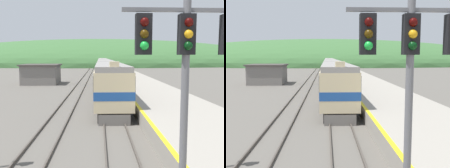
% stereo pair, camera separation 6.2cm
% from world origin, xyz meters
% --- Properties ---
extents(track_main, '(1.52, 180.00, 0.16)m').
position_xyz_m(track_main, '(0.00, 70.00, 0.08)').
color(track_main, '#4C443D').
rests_on(track_main, ground).
extents(track_siding, '(1.52, 180.00, 0.16)m').
position_xyz_m(track_siding, '(-4.04, 70.00, 0.08)').
color(track_siding, '#4C443D').
rests_on(track_siding, ground).
extents(platform, '(6.17, 140.00, 1.05)m').
position_xyz_m(platform, '(4.80, 50.00, 0.52)').
color(platform, '#9E9689').
rests_on(platform, ground).
extents(distant_hills, '(213.77, 96.20, 28.43)m').
position_xyz_m(distant_hills, '(0.00, 150.08, 0.00)').
color(distant_hills, '#3D6B38').
rests_on(distant_hills, ground).
extents(station_shed, '(6.21, 6.38, 3.37)m').
position_xyz_m(station_shed, '(-10.94, 44.40, 1.70)').
color(station_shed, slate).
rests_on(station_shed, ground).
extents(express_train_lead_car, '(2.85, 19.20, 4.36)m').
position_xyz_m(express_train_lead_car, '(0.00, 25.91, 2.19)').
color(express_train_lead_car, black).
rests_on(express_train_lead_car, ground).
extents(carriage_second, '(2.84, 21.48, 4.00)m').
position_xyz_m(carriage_second, '(0.00, 47.36, 2.18)').
color(carriage_second, black).
rests_on(carriage_second, ground).
extents(carriage_third, '(2.84, 21.48, 4.00)m').
position_xyz_m(carriage_third, '(0.00, 69.73, 2.18)').
color(carriage_third, black).
rests_on(carriage_third, ground).
extents(carriage_fourth, '(2.84, 21.48, 4.00)m').
position_xyz_m(carriage_fourth, '(0.00, 92.09, 2.18)').
color(carriage_fourth, black).
rests_on(carriage_fourth, ground).
extents(signal_mast_main, '(3.30, 0.42, 6.77)m').
position_xyz_m(signal_mast_main, '(1.22, 5.83, 4.60)').
color(signal_mast_main, slate).
rests_on(signal_mast_main, ground).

